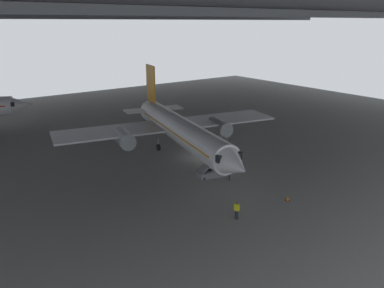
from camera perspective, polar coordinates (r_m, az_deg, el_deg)
ground_plane at (r=49.10m, az=2.85°, el=-1.79°), size 110.00×110.00×0.00m
hangar_structure at (r=57.50m, az=-6.11°, el=19.63°), size 121.00×99.00×18.96m
airplane_main at (r=49.46m, az=-2.02°, el=2.32°), size 31.68×32.32×10.36m
boarding_stairs at (r=42.68m, az=3.28°, el=-3.90°), size 4.17×2.22×4.43m
crew_worker_near_nose at (r=33.70m, az=6.78°, el=-9.78°), size 0.37×0.48×1.70m
crew_worker_by_stairs at (r=41.40m, az=5.71°, el=-4.26°), size 0.46×0.39×1.73m
traffic_cone_orange at (r=38.16m, az=14.24°, el=-7.92°), size 0.36×0.36×0.60m
baggage_tug at (r=59.61m, az=-0.67°, el=2.35°), size 1.57×2.35×0.90m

